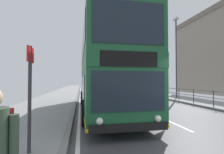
% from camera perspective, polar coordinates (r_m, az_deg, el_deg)
% --- Properties ---
extents(ground, '(15.80, 140.00, 0.20)m').
position_cam_1_polar(ground, '(5.18, 30.08, -20.90)').
color(ground, '#424247').
extents(double_decker_bus_main, '(3.27, 10.40, 4.43)m').
position_cam_1_polar(double_decker_bus_main, '(9.94, -2.63, 1.63)').
color(double_decker_bus_main, '#19512D').
rests_on(double_decker_bus_main, ground).
extents(background_bus_far_lane, '(2.77, 9.79, 3.10)m').
position_cam_1_polar(background_bus_far_lane, '(26.94, 4.01, -1.66)').
color(background_bus_far_lane, white).
rests_on(background_bus_far_lane, ground).
extents(pedestrian_railing_far_kerb, '(0.05, 27.02, 1.05)m').
position_cam_1_polar(pedestrian_railing_far_kerb, '(15.71, 21.66, -4.78)').
color(pedestrian_railing_far_kerb, '#2D3338').
rests_on(pedestrian_railing_far_kerb, ground).
extents(bus_stop_sign_near, '(0.08, 0.44, 2.46)m').
position_cam_1_polar(bus_stop_sign_near, '(4.34, -26.00, -2.81)').
color(bus_stop_sign_near, '#2D2D33').
rests_on(bus_stop_sign_near, ground).
extents(street_lamp_far_side, '(0.28, 0.60, 8.03)m').
position_cam_1_polar(street_lamp_far_side, '(18.30, 20.88, 8.02)').
color(street_lamp_far_side, '#38383D').
rests_on(street_lamp_far_side, ground).
extents(bare_tree_far_00, '(2.74, 3.51, 6.65)m').
position_cam_1_polar(bare_tree_far_00, '(28.25, 9.19, 2.26)').
color(bare_tree_far_00, brown).
rests_on(bare_tree_far_00, ground).
extents(bare_tree_far_01, '(1.52, 1.55, 5.47)m').
position_cam_1_polar(bare_tree_far_01, '(38.96, 4.61, 0.15)').
color(bare_tree_far_01, brown).
rests_on(bare_tree_far_01, ground).
extents(bare_tree_far_02, '(1.73, 2.56, 6.28)m').
position_cam_1_polar(bare_tree_far_02, '(33.77, 5.36, 1.21)').
color(bare_tree_far_02, '#423328').
rests_on(bare_tree_far_02, ground).
extents(background_building_00, '(8.45, 11.25, 11.59)m').
position_cam_1_polar(background_building_00, '(30.41, 33.18, 6.41)').
color(background_building_00, gray).
rests_on(background_building_00, ground).
extents(background_building_01, '(8.82, 15.23, 11.35)m').
position_cam_1_polar(background_building_01, '(54.86, 9.76, 2.65)').
color(background_building_01, slate).
rests_on(background_building_01, ground).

